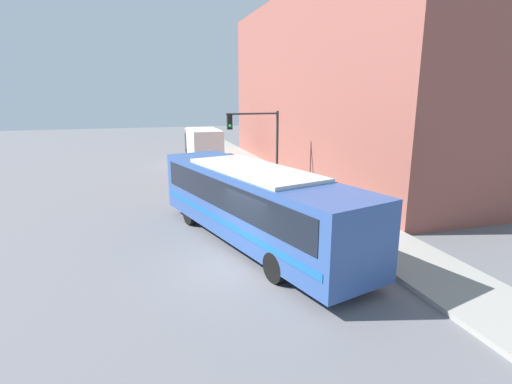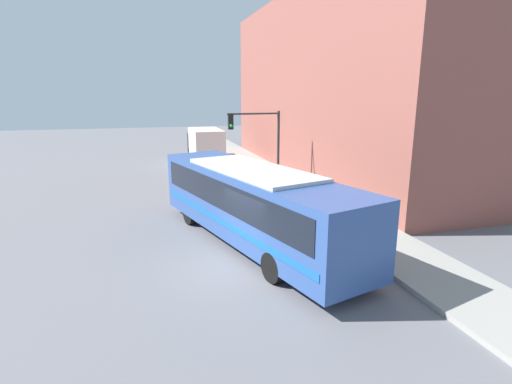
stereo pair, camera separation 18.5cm
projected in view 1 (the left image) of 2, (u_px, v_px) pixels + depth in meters
The scene contains 8 objects.
ground_plane at pixel (239, 267), 13.57m from camera, with size 120.00×120.00×0.00m, color slate.
sidewalk at pixel (249, 162), 33.79m from camera, with size 2.80×70.00×0.17m.
building_facade at pixel (326, 86), 28.86m from camera, with size 6.00×27.99×12.58m.
city_bus at pixel (253, 200), 15.24m from camera, with size 5.58×11.72×3.04m.
delivery_truck at pixel (203, 144), 34.01m from camera, with size 2.37×6.81×2.85m.
fire_hydrant at pixel (310, 200), 20.05m from camera, with size 0.25×0.33×0.75m.
traffic_light_pole at pixel (258, 134), 24.22m from camera, with size 3.28×0.35×4.54m.
parking_meter at pixel (275, 171), 24.97m from camera, with size 0.14×0.14×1.24m.
Camera 1 is at (-3.02, -12.21, 5.73)m, focal length 28.00 mm.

